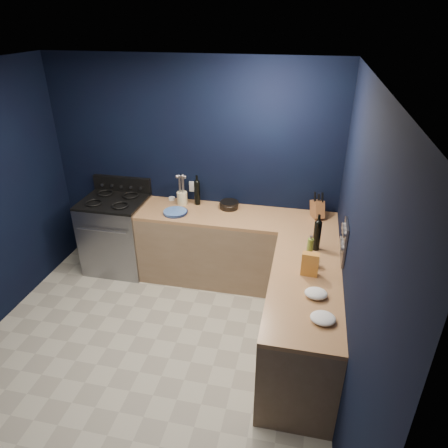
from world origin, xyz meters
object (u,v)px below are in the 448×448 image
(plate_stack, at_px, (175,212))
(utensil_crock, at_px, (182,198))
(gas_range, at_px, (118,235))
(crouton_bag, at_px, (310,264))
(knife_block, at_px, (317,209))

(plate_stack, xyz_separation_m, utensil_crock, (0.00, 0.27, 0.06))
(utensil_crock, bearing_deg, gas_range, -168.08)
(gas_range, xyz_separation_m, crouton_bag, (2.39, -1.03, 0.55))
(plate_stack, distance_m, crouton_bag, 1.82)
(gas_range, distance_m, plate_stack, 0.95)
(gas_range, distance_m, utensil_crock, 1.00)
(knife_block, bearing_deg, plate_stack, 167.35)
(gas_range, bearing_deg, plate_stack, -6.70)
(gas_range, relative_size, plate_stack, 3.38)
(utensil_crock, xyz_separation_m, knife_block, (1.61, -0.02, 0.02))
(knife_block, bearing_deg, gas_range, 162.04)
(gas_range, xyz_separation_m, utensil_crock, (0.83, 0.18, 0.52))
(plate_stack, xyz_separation_m, knife_block, (1.61, 0.26, 0.08))
(gas_range, relative_size, knife_block, 4.64)
(knife_block, bearing_deg, crouton_bag, -114.27)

